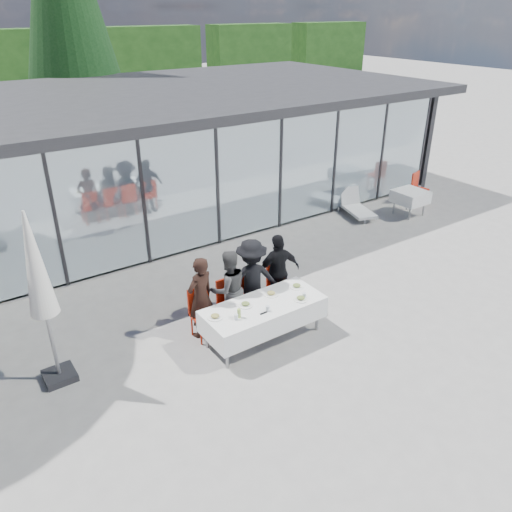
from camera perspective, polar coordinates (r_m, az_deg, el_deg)
The scene contains 24 objects.
ground at distance 9.65m, azimuth 2.75°, elevation -8.58°, with size 90.00×90.00×0.00m, color gray.
pavilion at distance 16.31m, azimuth -9.08°, elevation 14.23°, with size 14.80×8.80×3.44m.
dining_table at distance 9.16m, azimuth 0.86°, elevation -6.64°, with size 2.26×0.96×0.75m.
diner_a at distance 9.19m, azimuth -6.35°, elevation -4.72°, with size 0.59×0.59×1.61m, color black.
diner_chair_a at distance 9.32m, azimuth -6.21°, elevation -6.16°, with size 0.44×0.44×0.97m.
diner_b at distance 9.45m, azimuth -3.14°, elevation -3.77°, with size 0.76×0.76×1.56m, color #484848.
diner_chair_b at distance 9.56m, azimuth -3.04°, elevation -5.09°, with size 0.44×0.44×0.97m.
diner_c at distance 9.67m, azimuth -0.52°, elevation -2.66°, with size 1.07×1.07×1.66m, color black.
diner_chair_c at distance 9.80m, azimuth -0.44°, elevation -4.19°, with size 0.44×0.44×0.97m.
diner_d at distance 10.01m, azimuth 2.55°, elevation -1.78°, with size 0.94×0.94×1.60m, color black.
diner_chair_d at distance 10.13m, azimuth 2.59°, elevation -3.13°, with size 0.44×0.44×0.97m.
plate_a at distance 8.69m, azimuth -4.70°, elevation -6.91°, with size 0.27×0.27×0.07m.
plate_b at distance 8.99m, azimuth -1.21°, elevation -5.54°, with size 0.27×0.27×0.07m.
plate_c at distance 9.31m, azimuth 1.74°, elevation -4.31°, with size 0.27×0.27×0.07m.
plate_d at distance 9.58m, azimuth 4.66°, elevation -3.43°, with size 0.27×0.27×0.07m.
plate_extra at distance 9.19m, azimuth 5.13°, elevation -4.86°, with size 0.27×0.27×0.07m.
juice_bottle at distance 8.64m, azimuth -1.96°, elevation -6.56°, with size 0.06×0.06×0.17m, color #9EC050.
drinking_glasses at distance 8.88m, azimuth 1.62°, elevation -5.82°, with size 1.49×0.18×0.10m.
folded_eyeglasses at distance 8.78m, azimuth 0.87°, elevation -6.54°, with size 0.14×0.03×0.01m, color black.
spare_table_right at distance 15.42m, azimuth 17.21°, elevation 6.48°, with size 0.86×0.86×0.74m.
spare_chair_a at distance 16.47m, azimuth 17.98°, elevation 7.57°, with size 0.53×0.53×0.97m.
spare_chair_b at distance 15.71m, azimuth 9.88°, elevation 7.59°, with size 0.47×0.47×0.97m.
market_umbrella at distance 8.14m, azimuth -23.71°, elevation -2.07°, with size 0.50×0.50×3.00m.
lounger at distance 15.15m, azimuth 11.28°, elevation 5.63°, with size 0.95×1.45×0.72m.
Camera 1 is at (-4.82, -6.24, 5.56)m, focal length 35.00 mm.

